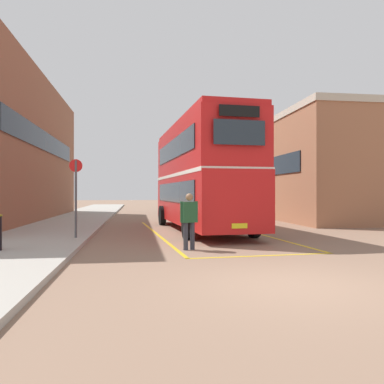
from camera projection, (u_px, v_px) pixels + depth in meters
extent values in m
plane|color=#846651|center=(189.00, 223.00, 21.41)|extent=(135.60, 135.60, 0.00)
cube|color=#A39E93|center=(74.00, 220.00, 22.88)|extent=(4.00, 57.60, 0.14)
cube|color=#19232D|center=(46.00, 142.00, 22.70)|extent=(0.06, 15.61, 1.10)
cube|color=#9E6647|center=(314.00, 173.00, 26.00)|extent=(6.71, 14.64, 6.02)
cube|color=#19232D|center=(265.00, 168.00, 25.52)|extent=(0.06, 11.13, 1.10)
cube|color=#BCB29E|center=(314.00, 125.00, 26.00)|extent=(6.83, 14.76, 0.36)
cylinder|color=black|center=(162.00, 215.00, 20.28)|extent=(0.36, 1.02, 1.00)
cylinder|color=black|center=(209.00, 215.00, 20.83)|extent=(0.36, 1.02, 1.00)
cylinder|color=black|center=(188.00, 226.00, 14.02)|extent=(0.36, 1.02, 1.00)
cylinder|color=black|center=(254.00, 224.00, 14.57)|extent=(0.36, 1.02, 1.00)
cube|color=red|center=(201.00, 199.00, 17.43)|extent=(3.25, 10.50, 2.10)
cube|color=red|center=(201.00, 152.00, 17.43)|extent=(3.23, 10.30, 2.10)
cube|color=red|center=(201.00, 126.00, 17.44)|extent=(3.13, 10.19, 0.20)
cube|color=white|center=(201.00, 176.00, 17.43)|extent=(3.27, 10.40, 0.14)
cube|color=#232D38|center=(173.00, 192.00, 17.16)|extent=(0.69, 8.46, 0.84)
cube|color=#232D38|center=(173.00, 149.00, 17.16)|extent=(0.69, 8.46, 0.84)
cube|color=#232D38|center=(227.00, 192.00, 17.70)|extent=(0.69, 8.46, 0.84)
cube|color=#232D38|center=(227.00, 151.00, 17.70)|extent=(0.69, 8.46, 0.84)
cube|color=#232D38|center=(239.00, 132.00, 12.37)|extent=(1.72, 0.17, 0.80)
cube|color=black|center=(239.00, 111.00, 12.37)|extent=(1.35, 0.14, 0.36)
cube|color=#232D38|center=(179.00, 191.00, 22.50)|extent=(1.96, 0.19, 1.00)
cube|color=yellow|center=(240.00, 226.00, 12.36)|extent=(0.52, 0.07, 0.16)
cylinder|color=black|center=(192.00, 206.00, 36.75)|extent=(0.39, 0.95, 0.92)
cylinder|color=black|center=(219.00, 206.00, 36.74)|extent=(0.39, 0.95, 0.92)
cylinder|color=black|center=(192.00, 208.00, 31.63)|extent=(0.39, 0.95, 0.92)
cylinder|color=black|center=(223.00, 208.00, 31.62)|extent=(0.39, 0.95, 0.92)
cube|color=navy|center=(207.00, 194.00, 34.19)|extent=(3.61, 8.79, 2.60)
cube|color=silver|center=(207.00, 178.00, 34.19)|extent=(3.42, 8.43, 0.12)
cube|color=#232D38|center=(193.00, 190.00, 34.20)|extent=(1.01, 6.76, 0.96)
cube|color=#232D38|center=(221.00, 190.00, 34.19)|extent=(1.01, 6.76, 0.96)
cube|color=#232D38|center=(205.00, 190.00, 38.48)|extent=(1.91, 0.32, 1.10)
cylinder|color=#2D2D38|center=(192.00, 236.00, 11.51)|extent=(0.14, 0.14, 0.81)
cylinder|color=#2D2D38|center=(186.00, 236.00, 11.42)|extent=(0.14, 0.14, 0.81)
cube|color=#1E4728|center=(189.00, 212.00, 11.47)|extent=(0.52, 0.35, 0.61)
cylinder|color=#1E4728|center=(196.00, 211.00, 11.57)|extent=(0.09, 0.09, 0.58)
cylinder|color=#1E4728|center=(182.00, 211.00, 11.37)|extent=(0.09, 0.09, 0.58)
sphere|color=#8C6647|center=(189.00, 197.00, 11.45)|extent=(0.22, 0.22, 0.22)
cylinder|color=#4C4C51|center=(76.00, 199.00, 13.39)|extent=(0.08, 0.08, 2.65)
cylinder|color=red|center=(76.00, 166.00, 13.39)|extent=(0.44, 0.13, 0.44)
cube|color=gold|center=(157.00, 234.00, 15.96)|extent=(1.08, 12.32, 0.01)
cube|color=gold|center=(250.00, 232.00, 16.84)|extent=(1.08, 12.32, 0.01)
cube|color=gold|center=(262.00, 256.00, 10.38)|extent=(4.17, 0.44, 0.01)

